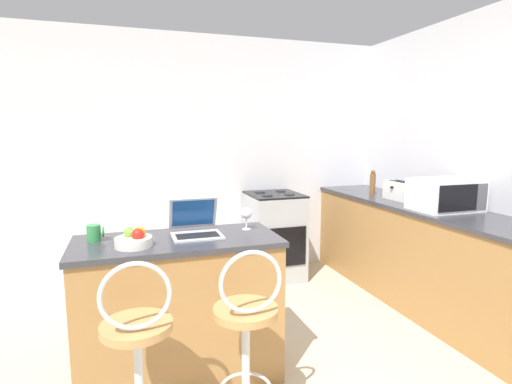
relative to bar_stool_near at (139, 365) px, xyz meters
name	(u,v)px	position (x,y,z in m)	size (l,w,h in m)	color
wall_back	(197,158)	(0.73, 2.47, 0.82)	(12.00, 0.06, 2.60)	silver
breakfast_bar	(180,309)	(0.27, 0.58, -0.01)	(1.25, 0.58, 0.93)	#9E703D
counter_right	(437,261)	(2.53, 0.85, -0.01)	(0.65, 3.21, 0.93)	#9E703D
bar_stool_near	(139,365)	(0.00, 0.00, 0.00)	(0.40, 0.40, 1.02)	silver
bar_stool_far	(247,347)	(0.54, 0.00, 0.00)	(0.40, 0.40, 1.02)	silver
laptop	(195,225)	(0.39, 0.65, 0.51)	(0.31, 0.31, 0.23)	#B7BABF
microwave	(446,194)	(2.54, 0.81, 0.58)	(0.54, 0.37, 0.27)	white
toaster	(399,191)	(2.51, 1.37, 0.54)	(0.18, 0.32, 0.18)	silver
stove_range	(274,235)	(1.49, 2.12, -0.01)	(0.55, 0.61, 0.94)	#9EA3A8
mug_green	(94,233)	(-0.21, 0.67, 0.50)	(0.10, 0.08, 0.10)	#338447
fruit_bowl	(134,240)	(0.01, 0.48, 0.49)	(0.21, 0.21, 0.11)	silver
pepper_mill	(373,183)	(2.46, 1.75, 0.57)	(0.06, 0.06, 0.26)	brown
mug_blue	(391,187)	(2.77, 1.85, 0.50)	(0.09, 0.08, 0.10)	#2D51AD
wine_glass_tall	(246,214)	(0.74, 0.68, 0.56)	(0.08, 0.08, 0.15)	silver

